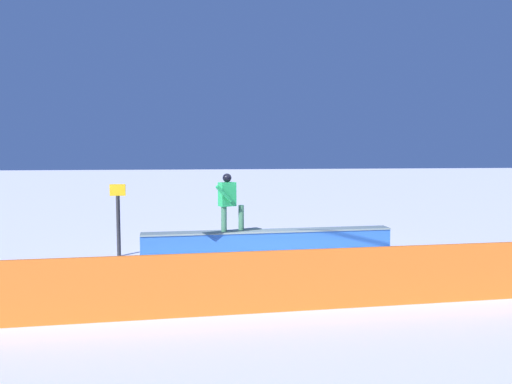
{
  "coord_description": "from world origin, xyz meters",
  "views": [
    {
      "loc": [
        1.96,
        12.56,
        2.75
      ],
      "look_at": [
        0.47,
        1.02,
        1.78
      ],
      "focal_mm": 35.25,
      "sensor_mm": 36.0,
      "label": 1
    }
  ],
  "objects": [
    {
      "name": "ground_plane",
      "position": [
        0.0,
        0.0,
        0.0
      ],
      "size": [
        120.0,
        120.0,
        0.0
      ],
      "primitive_type": "plane",
      "color": "white"
    },
    {
      "name": "snowboarder",
      "position": [
        1.04,
        0.09,
        1.5
      ],
      "size": [
        1.55,
        0.92,
        1.46
      ],
      "color": "#1A2830",
      "rests_on": "grind_box"
    },
    {
      "name": "grind_box",
      "position": [
        0.0,
        0.0,
        0.32
      ],
      "size": [
        6.46,
        0.8,
        0.71
      ],
      "color": "blue",
      "rests_on": "ground_plane"
    },
    {
      "name": "trail_marker",
      "position": [
        3.84,
        -0.67,
        1.01
      ],
      "size": [
        0.4,
        0.1,
        1.88
      ],
      "color": "#262628",
      "rests_on": "ground_plane"
    },
    {
      "name": "safety_fence",
      "position": [
        0.0,
        4.29,
        0.53
      ],
      "size": [
        12.17,
        0.65,
        1.06
      ],
      "primitive_type": "cube",
      "rotation": [
        0.0,
        0.0,
        0.05
      ],
      "color": "orange",
      "rests_on": "ground_plane"
    }
  ]
}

